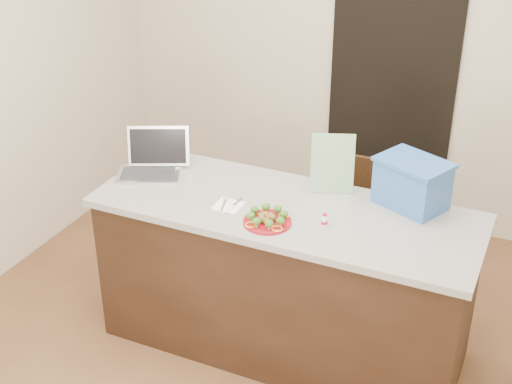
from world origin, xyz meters
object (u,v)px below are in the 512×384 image
at_px(yogurt_bottle, 324,221).
at_px(chair, 362,215).
at_px(plate, 267,222).
at_px(island, 284,278).
at_px(napkin, 228,206).
at_px(blue_box, 412,183).
at_px(laptop, 153,161).

bearing_deg(yogurt_bottle, chair, 93.23).
bearing_deg(plate, island, 84.52).
bearing_deg(napkin, blue_box, 25.15).
xyz_separation_m(island, chair, (0.20, 0.84, 0.02)).
relative_size(island, chair, 2.44).
bearing_deg(plate, yogurt_bottle, 18.95).
distance_m(yogurt_bottle, blue_box, 0.53).
bearing_deg(yogurt_bottle, napkin, -178.30).
height_order(plate, napkin, plate).
height_order(laptop, chair, laptop).
distance_m(island, plate, 0.51).
bearing_deg(chair, laptop, -145.42).
bearing_deg(island, plate, -95.48).
height_order(island, laptop, laptop).
height_order(island, napkin, napkin).
bearing_deg(yogurt_bottle, blue_box, 49.15).
height_order(yogurt_bottle, laptop, laptop).
xyz_separation_m(island, plate, (-0.02, -0.20, 0.47)).
bearing_deg(blue_box, yogurt_bottle, -106.96).
bearing_deg(laptop, napkin, -43.41).
relative_size(plate, chair, 0.29).
bearing_deg(napkin, island, 23.04).
distance_m(island, yogurt_bottle, 0.56).
bearing_deg(plate, blue_box, 38.50).
bearing_deg(island, napkin, -156.96).
relative_size(island, blue_box, 4.73).
distance_m(plate, napkin, 0.27).
distance_m(island, laptop, 1.01).
distance_m(plate, blue_box, 0.79).
relative_size(laptop, chair, 0.50).
xyz_separation_m(blue_box, chair, (-0.39, 0.55, -0.57)).
distance_m(napkin, yogurt_bottle, 0.53).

